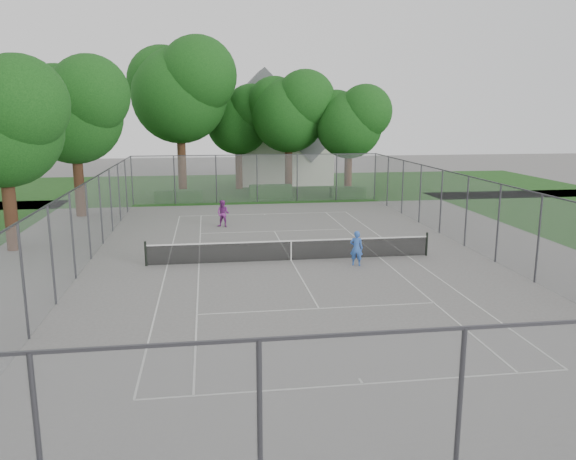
{
  "coord_description": "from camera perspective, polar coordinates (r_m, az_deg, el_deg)",
  "views": [
    {
      "loc": [
        -3.63,
        -24.22,
        6.57
      ],
      "look_at": [
        0.0,
        1.0,
        1.2
      ],
      "focal_mm": 35.0,
      "sensor_mm": 36.0,
      "label": 1
    }
  ],
  "objects": [
    {
      "name": "ground",
      "position": [
        25.35,
        0.32,
        -3.12
      ],
      "size": [
        120.0,
        120.0,
        0.0
      ],
      "primitive_type": "plane",
      "color": "#64625F",
      "rests_on": "ground"
    },
    {
      "name": "tree_far_midright",
      "position": [
        46.3,
        0.19,
        12.19
      ],
      "size": [
        6.89,
        6.29,
        9.9
      ],
      "color": "#392014",
      "rests_on": "ground"
    },
    {
      "name": "woman_player",
      "position": [
        32.78,
        -6.61,
        1.66
      ],
      "size": [
        0.94,
        0.85,
        1.57
      ],
      "primitive_type": "imported",
      "rotation": [
        0.0,
        0.0,
        -0.42
      ],
      "color": "#822B83",
      "rests_on": "ground"
    },
    {
      "name": "tree_far_left",
      "position": [
        45.75,
        -10.87,
        14.06
      ],
      "size": [
        8.56,
        7.81,
        12.3
      ],
      "color": "#392014",
      "rests_on": "ground"
    },
    {
      "name": "house",
      "position": [
        53.26,
        -0.45,
        9.31
      ],
      "size": [
        8.32,
        6.45,
        10.36
      ],
      "color": "silver",
      "rests_on": "ground"
    },
    {
      "name": "girl_player",
      "position": [
        24.56,
        6.97,
        -1.84
      ],
      "size": [
        0.66,
        0.54,
        1.54
      ],
      "primitive_type": "imported",
      "rotation": [
        0.0,
        0.0,
        2.79
      ],
      "color": "blue",
      "rests_on": "ground"
    },
    {
      "name": "tree_side_back",
      "position": [
        37.92,
        -20.88,
        11.61
      ],
      "size": [
        6.97,
        6.36,
        10.02
      ],
      "color": "#392014",
      "rests_on": "ground"
    },
    {
      "name": "tree_far_right",
      "position": [
        45.4,
        6.35,
        11.09
      ],
      "size": [
        6.06,
        5.54,
        8.72
      ],
      "color": "#392014",
      "rests_on": "ground"
    },
    {
      "name": "court_markings",
      "position": [
        25.35,
        0.32,
        -3.1
      ],
      "size": [
        11.03,
        23.83,
        0.01
      ],
      "color": "beige",
      "rests_on": "ground"
    },
    {
      "name": "tree_far_midleft",
      "position": [
        48.87,
        -5.0,
        11.32
      ],
      "size": [
        6.19,
        5.66,
        8.9
      ],
      "color": "#392014",
      "rests_on": "ground"
    },
    {
      "name": "hedge_left",
      "position": [
        42.62,
        -11.04,
        3.41
      ],
      "size": [
        3.51,
        1.05,
        0.88
      ],
      "primitive_type": "cube",
      "color": "#194516",
      "rests_on": "ground"
    },
    {
      "name": "grass_far",
      "position": [
        50.77,
        -4.04,
        4.44
      ],
      "size": [
        60.0,
        20.0,
        0.0
      ],
      "primitive_type": "cube",
      "color": "#174012",
      "rests_on": "ground"
    },
    {
      "name": "perimeter_fence",
      "position": [
        24.94,
        0.33,
        0.9
      ],
      "size": [
        18.08,
        34.08,
        3.52
      ],
      "color": "#38383D",
      "rests_on": "ground"
    },
    {
      "name": "tree_side_front",
      "position": [
        29.58,
        -27.04,
        10.07
      ],
      "size": [
        6.36,
        5.81,
        9.15
      ],
      "color": "#392014",
      "rests_on": "ground"
    },
    {
      "name": "tennis_net",
      "position": [
        25.22,
        0.32,
        -2.0
      ],
      "size": [
        12.87,
        0.1,
        1.1
      ],
      "color": "black",
      "rests_on": "ground"
    },
    {
      "name": "hedge_right",
      "position": [
        44.33,
        6.08,
        3.84
      ],
      "size": [
        2.71,
        0.99,
        0.81
      ],
      "primitive_type": "cube",
      "color": "#194516",
      "rests_on": "ground"
    },
    {
      "name": "hedge_mid",
      "position": [
        43.72,
        -1.78,
        3.93
      ],
      "size": [
        3.28,
        0.94,
        1.03
      ],
      "primitive_type": "cube",
      "color": "#194516",
      "rests_on": "ground"
    }
  ]
}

